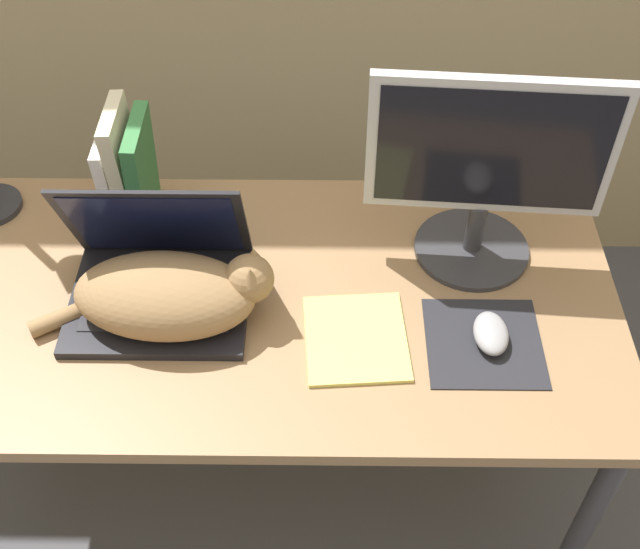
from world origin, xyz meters
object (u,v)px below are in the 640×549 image
object	(u,v)px
computer_mouse	(491,333)
book_row	(128,171)
laptop	(158,278)
notepad	(356,338)
cat	(171,294)
external_monitor	(487,169)

from	to	relation	value
computer_mouse	book_row	distance (m)	0.78
laptop	book_row	size ratio (longest dim) A/B	1.29
computer_mouse	notepad	size ratio (longest dim) A/B	0.46
cat	computer_mouse	world-z (taller)	cat
external_monitor	notepad	xyz separation A→B (m)	(-0.24, -0.23, -0.21)
computer_mouse	notepad	distance (m)	0.24
laptop	cat	bearing A→B (deg)	-59.34
cat	book_row	world-z (taller)	book_row
book_row	computer_mouse	bearing A→B (deg)	-25.49
cat	external_monitor	xyz separation A→B (m)	(0.57, 0.18, 0.14)
laptop	book_row	distance (m)	0.25
laptop	cat	size ratio (longest dim) A/B	0.74
cat	notepad	world-z (taller)	cat
computer_mouse	cat	bearing A→B (deg)	175.39
laptop	cat	world-z (taller)	laptop
notepad	cat	bearing A→B (deg)	172.09
book_row	notepad	bearing A→B (deg)	-36.18
external_monitor	book_row	distance (m)	0.71
external_monitor	book_row	size ratio (longest dim) A/B	1.71
cat	notepad	size ratio (longest dim) A/B	2.08
notepad	laptop	bearing A→B (deg)	164.28
cat	computer_mouse	distance (m)	0.58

